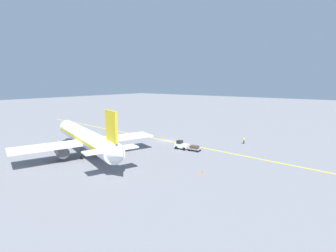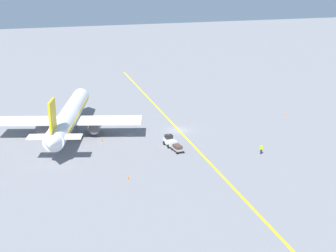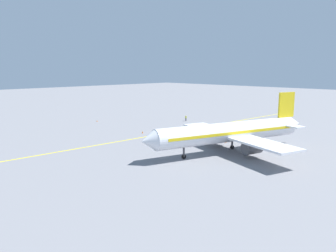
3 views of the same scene
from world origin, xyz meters
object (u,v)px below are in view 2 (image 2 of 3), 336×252
at_px(traffic_cone_mid_apron, 128,178).
at_px(traffic_cone_by_wingtip, 102,140).
at_px(airplane_at_gate, 69,117).
at_px(baggage_tug_white, 170,141).
at_px(traffic_cone_near_nose, 286,113).
at_px(traffic_cone_far_edge, 190,121).
at_px(baggage_cart_trailing, 178,148).
at_px(ground_crew_worker, 261,149).

height_order(traffic_cone_mid_apron, traffic_cone_by_wingtip, same).
distance_m(airplane_at_gate, traffic_cone_by_wingtip, 8.47).
distance_m(baggage_tug_white, traffic_cone_mid_apron, 16.05).
distance_m(traffic_cone_near_nose, traffic_cone_far_edge, 22.43).
xyz_separation_m(airplane_at_gate, baggage_tug_white, (16.42, -12.13, -2.81)).
bearing_deg(traffic_cone_near_nose, baggage_cart_trailing, -156.43).
bearing_deg(baggage_tug_white, traffic_cone_near_nose, 18.07).
bearing_deg(ground_crew_worker, baggage_cart_trailing, 156.35).
bearing_deg(traffic_cone_mid_apron, baggage_tug_white, 47.23).
bearing_deg(baggage_tug_white, traffic_cone_far_edge, 54.03).
xyz_separation_m(ground_crew_worker, traffic_cone_mid_apron, (-24.58, -2.63, -0.63)).
xyz_separation_m(airplane_at_gate, traffic_cone_by_wingtip, (5.17, -5.77, -3.43)).
relative_size(airplane_at_gate, ground_crew_worker, 20.66).
bearing_deg(baggage_cart_trailing, baggage_tug_white, 95.25).
bearing_deg(baggage_cart_trailing, traffic_cone_by_wingtip, 140.12).
bearing_deg(baggage_cart_trailing, traffic_cone_mid_apron, -142.82).
relative_size(airplane_at_gate, traffic_cone_mid_apron, 63.09).
xyz_separation_m(airplane_at_gate, ground_crew_worker, (30.10, -21.27, -2.80)).
bearing_deg(airplane_at_gate, baggage_tug_white, -36.46).
xyz_separation_m(ground_crew_worker, traffic_cone_by_wingtip, (-24.93, 15.51, -0.63)).
bearing_deg(traffic_cone_far_edge, baggage_cart_trailing, -118.79).
bearing_deg(baggage_cart_trailing, ground_crew_worker, -23.65).
bearing_deg(traffic_cone_far_edge, ground_crew_worker, -76.66).
height_order(airplane_at_gate, traffic_cone_near_nose, airplane_at_gate).
relative_size(traffic_cone_near_nose, traffic_cone_far_edge, 1.00).
xyz_separation_m(baggage_tug_white, traffic_cone_by_wingtip, (-11.24, 6.36, -0.63)).
distance_m(baggage_tug_white, traffic_cone_by_wingtip, 12.94).
bearing_deg(traffic_cone_mid_apron, baggage_cart_trailing, 37.18).
distance_m(ground_crew_worker, traffic_cone_mid_apron, 24.73).
distance_m(traffic_cone_by_wingtip, traffic_cone_far_edge, 20.70).
bearing_deg(traffic_cone_far_edge, airplane_at_gate, 179.62).
bearing_deg(traffic_cone_by_wingtip, traffic_cone_mid_apron, -88.89).
height_order(airplane_at_gate, traffic_cone_by_wingtip, airplane_at_gate).
bearing_deg(traffic_cone_near_nose, ground_crew_worker, -132.00).
xyz_separation_m(baggage_cart_trailing, traffic_cone_far_edge, (8.38, 15.25, -0.49)).
xyz_separation_m(ground_crew_worker, traffic_cone_far_edge, (-5.01, 21.11, -0.63)).
relative_size(airplane_at_gate, traffic_cone_near_nose, 63.09).
relative_size(traffic_cone_near_nose, traffic_cone_by_wingtip, 1.00).
bearing_deg(ground_crew_worker, traffic_cone_mid_apron, -173.90).
xyz_separation_m(traffic_cone_mid_apron, traffic_cone_by_wingtip, (-0.35, 18.14, 0.00)).
xyz_separation_m(baggage_cart_trailing, traffic_cone_near_nose, (30.74, 13.41, -0.49)).
distance_m(baggage_tug_white, traffic_cone_near_nose, 32.65).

